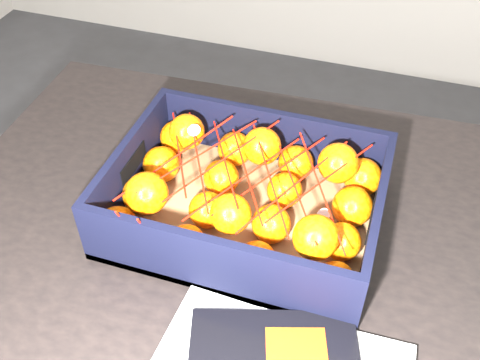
% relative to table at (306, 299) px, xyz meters
% --- Properties ---
extents(table, '(1.24, 0.86, 0.75)m').
position_rel_table_xyz_m(table, '(0.00, 0.00, 0.00)').
color(table, black).
rests_on(table, ground).
extents(produce_crate, '(0.39, 0.30, 0.11)m').
position_rel_table_xyz_m(produce_crate, '(-0.12, 0.05, 0.13)').
color(produce_crate, olive).
rests_on(produce_crate, table).
extents(clementine_heap, '(0.38, 0.28, 0.11)m').
position_rel_table_xyz_m(clementine_heap, '(-0.12, 0.05, 0.15)').
color(clementine_heap, '#FF6505').
rests_on(clementine_heap, produce_crate).
extents(mesh_net, '(0.33, 0.26, 0.09)m').
position_rel_table_xyz_m(mesh_net, '(-0.12, 0.04, 0.20)').
color(mesh_net, red).
rests_on(mesh_net, clementine_heap).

